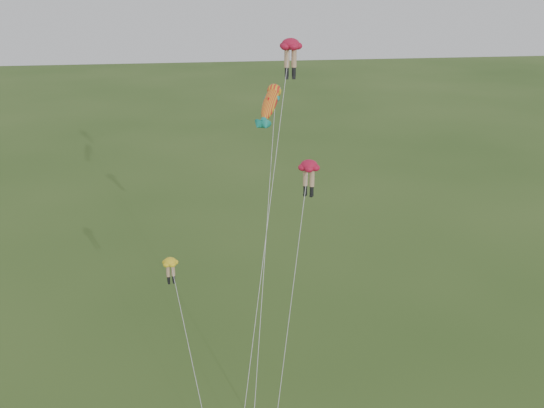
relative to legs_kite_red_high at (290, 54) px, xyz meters
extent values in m
ellipsoid|color=#B41232|center=(0.08, 0.18, 0.54)|extent=(1.47, 1.47, 0.71)
cylinder|color=tan|center=(-0.14, 0.19, -0.30)|extent=(0.31, 0.31, 1.08)
cylinder|color=black|center=(-0.14, 0.19, -1.11)|extent=(0.25, 0.25, 0.54)
cube|color=black|center=(-0.14, 0.19, -1.46)|extent=(0.19, 0.32, 0.16)
cylinder|color=tan|center=(0.29, 0.17, -0.30)|extent=(0.31, 0.31, 1.08)
cylinder|color=black|center=(0.29, 0.17, -1.11)|extent=(0.25, 0.25, 0.54)
cube|color=black|center=(0.29, 0.17, -1.46)|extent=(0.19, 0.32, 0.16)
cylinder|color=silver|center=(-2.06, -4.94, -9.30)|extent=(4.32, 10.29, 20.37)
ellipsoid|color=#B41232|center=(0.21, -5.49, -5.28)|extent=(1.67, 1.67, 0.61)
cylinder|color=tan|center=(0.04, -5.39, -6.00)|extent=(0.27, 0.27, 0.94)
cylinder|color=black|center=(0.04, -5.39, -6.71)|extent=(0.21, 0.21, 0.47)
cube|color=black|center=(0.04, -5.39, -7.01)|extent=(0.27, 0.31, 0.14)
cylinder|color=tan|center=(0.37, -5.58, -6.00)|extent=(0.27, 0.27, 0.94)
cylinder|color=black|center=(0.37, -5.58, -6.71)|extent=(0.21, 0.21, 0.47)
cube|color=black|center=(0.37, -5.58, -7.01)|extent=(0.27, 0.31, 0.14)
cylinder|color=silver|center=(-1.18, -8.26, -12.23)|extent=(2.82, 5.59, 14.50)
ellipsoid|color=yellow|center=(-7.71, -3.10, -11.76)|extent=(1.16, 1.16, 0.50)
cylinder|color=tan|center=(-7.86, -3.12, -12.35)|extent=(0.22, 0.22, 0.76)
cylinder|color=black|center=(-7.86, -3.12, -12.92)|extent=(0.17, 0.17, 0.38)
cube|color=black|center=(-7.86, -3.12, -13.17)|extent=(0.16, 0.24, 0.11)
cylinder|color=tan|center=(-7.56, -3.07, -12.35)|extent=(0.22, 0.22, 0.76)
cylinder|color=black|center=(-7.56, -3.07, -12.92)|extent=(0.17, 0.17, 0.38)
cube|color=black|center=(-7.56, -3.07, -13.17)|extent=(0.16, 0.24, 0.11)
cylinder|color=silver|center=(-6.78, -6.79, -15.49)|extent=(1.88, 7.42, 7.98)
ellipsoid|color=gold|center=(-1.32, -1.07, -2.65)|extent=(2.08, 3.02, 2.40)
sphere|color=gold|center=(-1.32, -1.07, -2.65)|extent=(1.35, 1.52, 1.25)
cone|color=#148678|center=(-1.32, -1.07, -2.65)|extent=(1.13, 1.33, 1.22)
cone|color=#148678|center=(-1.32, -1.07, -2.65)|extent=(1.13, 1.33, 1.22)
cone|color=#148678|center=(-1.32, -1.07, -2.65)|extent=(0.64, 0.75, 0.68)
cone|color=#148678|center=(-1.32, -1.07, -2.65)|extent=(0.64, 0.75, 0.68)
cone|color=red|center=(-1.32, -1.07, -2.65)|extent=(0.68, 0.77, 0.66)
cylinder|color=silver|center=(-2.32, -4.80, -11.06)|extent=(2.03, 7.50, 16.83)
camera|label=1|loc=(-6.12, -36.42, 4.53)|focal=40.00mm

